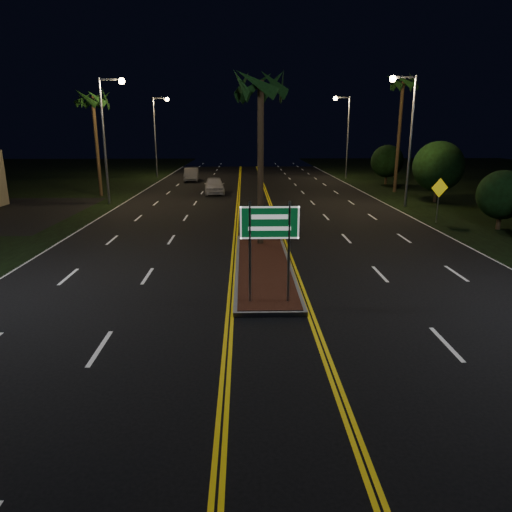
{
  "coord_description": "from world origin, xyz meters",
  "views": [
    {
      "loc": [
        -0.78,
        -10.75,
        5.41
      ],
      "look_at": [
        -0.44,
        1.91,
        1.9
      ],
      "focal_mm": 32.0,
      "sensor_mm": 36.0,
      "label": 1
    }
  ],
  "objects_px": {
    "streetlight_right_far": "(345,128)",
    "shrub_far": "(387,161)",
    "warning_sign": "(439,194)",
    "streetlight_right_mid": "(407,126)",
    "car_near": "(214,184)",
    "shrub_near": "(502,195)",
    "shrub_mid": "(438,166)",
    "car_far": "(191,173)",
    "median_island": "(263,265)",
    "highway_sign": "(270,232)",
    "palm_left_far": "(93,99)",
    "streetlight_left_mid": "(108,126)",
    "palm_median": "(261,86)",
    "palm_right_far": "(403,84)",
    "streetlight_left_far": "(158,128)"
  },
  "relations": [
    {
      "from": "streetlight_right_far",
      "to": "shrub_far",
      "type": "relative_size",
      "value": 2.27
    },
    {
      "from": "shrub_far",
      "to": "warning_sign",
      "type": "relative_size",
      "value": 1.49
    },
    {
      "from": "streetlight_right_mid",
      "to": "streetlight_right_far",
      "type": "height_order",
      "value": "same"
    },
    {
      "from": "shrub_far",
      "to": "warning_sign",
      "type": "xyz_separation_m",
      "value": [
        -3.0,
        -20.05,
        -0.59
      ]
    },
    {
      "from": "car_near",
      "to": "shrub_near",
      "type": "bearing_deg",
      "value": -46.9
    },
    {
      "from": "streetlight_right_mid",
      "to": "shrub_mid",
      "type": "xyz_separation_m",
      "value": [
        3.39,
        2.0,
        -2.93
      ]
    },
    {
      "from": "shrub_far",
      "to": "car_far",
      "type": "bearing_deg",
      "value": 169.18
    },
    {
      "from": "median_island",
      "to": "highway_sign",
      "type": "xyz_separation_m",
      "value": [
        0.0,
        -4.2,
        2.32
      ]
    },
    {
      "from": "car_near",
      "to": "car_far",
      "type": "xyz_separation_m",
      "value": [
        -3.16,
        10.46,
        -0.04
      ]
    },
    {
      "from": "shrub_far",
      "to": "warning_sign",
      "type": "height_order",
      "value": "shrub_far"
    },
    {
      "from": "palm_left_far",
      "to": "car_near",
      "type": "relative_size",
      "value": 1.75
    },
    {
      "from": "streetlight_left_mid",
      "to": "palm_median",
      "type": "xyz_separation_m",
      "value": [
        10.61,
        -13.5,
        1.62
      ]
    },
    {
      "from": "highway_sign",
      "to": "car_near",
      "type": "xyz_separation_m",
      "value": [
        -3.35,
        26.62,
        -1.56
      ]
    },
    {
      "from": "streetlight_right_mid",
      "to": "palm_right_far",
      "type": "bearing_deg",
      "value": 74.71
    },
    {
      "from": "streetlight_left_mid",
      "to": "warning_sign",
      "type": "height_order",
      "value": "streetlight_left_mid"
    },
    {
      "from": "streetlight_left_mid",
      "to": "streetlight_right_mid",
      "type": "relative_size",
      "value": 1.0
    },
    {
      "from": "shrub_mid",
      "to": "warning_sign",
      "type": "relative_size",
      "value": 1.73
    },
    {
      "from": "shrub_near",
      "to": "car_near",
      "type": "xyz_separation_m",
      "value": [
        -16.85,
        15.42,
        -1.11
      ]
    },
    {
      "from": "median_island",
      "to": "car_near",
      "type": "height_order",
      "value": "car_near"
    },
    {
      "from": "shrub_near",
      "to": "palm_left_far",
      "type": "bearing_deg",
      "value": 151.97
    },
    {
      "from": "palm_median",
      "to": "shrub_far",
      "type": "distance_m",
      "value": 29.41
    },
    {
      "from": "highway_sign",
      "to": "car_far",
      "type": "relative_size",
      "value": 0.66
    },
    {
      "from": "streetlight_left_mid",
      "to": "palm_median",
      "type": "height_order",
      "value": "streetlight_left_mid"
    },
    {
      "from": "palm_left_far",
      "to": "shrub_far",
      "type": "xyz_separation_m",
      "value": [
        26.6,
        8.0,
        -5.41
      ]
    },
    {
      "from": "car_far",
      "to": "warning_sign",
      "type": "height_order",
      "value": "warning_sign"
    },
    {
      "from": "car_far",
      "to": "shrub_far",
      "type": "bearing_deg",
      "value": -14.36
    },
    {
      "from": "streetlight_left_mid",
      "to": "car_near",
      "type": "relative_size",
      "value": 1.79
    },
    {
      "from": "median_island",
      "to": "palm_left_far",
      "type": "relative_size",
      "value": 1.16
    },
    {
      "from": "palm_left_far",
      "to": "palm_right_far",
      "type": "distance_m",
      "value": 25.72
    },
    {
      "from": "car_near",
      "to": "palm_left_far",
      "type": "bearing_deg",
      "value": -175.92
    },
    {
      "from": "streetlight_left_mid",
      "to": "streetlight_right_mid",
      "type": "distance_m",
      "value": 21.32
    },
    {
      "from": "palm_right_far",
      "to": "palm_median",
      "type": "bearing_deg",
      "value": -123.28
    },
    {
      "from": "palm_left_far",
      "to": "shrub_far",
      "type": "height_order",
      "value": "palm_left_far"
    },
    {
      "from": "car_far",
      "to": "shrub_near",
      "type": "bearing_deg",
      "value": -55.83
    },
    {
      "from": "median_island",
      "to": "streetlight_right_far",
      "type": "height_order",
      "value": "streetlight_right_far"
    },
    {
      "from": "streetlight_left_far",
      "to": "car_near",
      "type": "relative_size",
      "value": 1.79
    },
    {
      "from": "streetlight_right_mid",
      "to": "streetlight_right_far",
      "type": "xyz_separation_m",
      "value": [
        0.0,
        20.0,
        0.0
      ]
    },
    {
      "from": "car_near",
      "to": "palm_right_far",
      "type": "bearing_deg",
      "value": -2.38
    },
    {
      "from": "shrub_near",
      "to": "shrub_mid",
      "type": "bearing_deg",
      "value": 87.14
    },
    {
      "from": "highway_sign",
      "to": "palm_right_far",
      "type": "relative_size",
      "value": 0.31
    },
    {
      "from": "palm_right_far",
      "to": "car_near",
      "type": "distance_m",
      "value": 18.17
    },
    {
      "from": "streetlight_left_far",
      "to": "streetlight_right_far",
      "type": "distance_m",
      "value": 21.32
    },
    {
      "from": "shrub_far",
      "to": "palm_median",
      "type": "bearing_deg",
      "value": -118.42
    },
    {
      "from": "streetlight_right_far",
      "to": "palm_right_far",
      "type": "distance_m",
      "value": 12.69
    },
    {
      "from": "palm_median",
      "to": "shrub_near",
      "type": "bearing_deg",
      "value": 14.53
    },
    {
      "from": "streetlight_left_mid",
      "to": "palm_right_far",
      "type": "height_order",
      "value": "palm_right_far"
    },
    {
      "from": "streetlight_right_mid",
      "to": "shrub_mid",
      "type": "relative_size",
      "value": 1.95
    },
    {
      "from": "streetlight_right_far",
      "to": "palm_median",
      "type": "relative_size",
      "value": 1.08
    },
    {
      "from": "palm_median",
      "to": "car_far",
      "type": "bearing_deg",
      "value": 102.49
    },
    {
      "from": "palm_median",
      "to": "warning_sign",
      "type": "bearing_deg",
      "value": 26.76
    }
  ]
}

